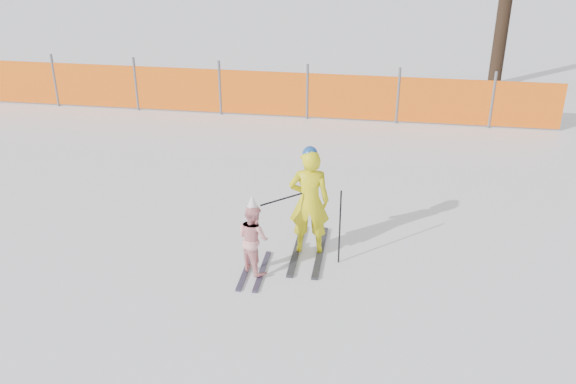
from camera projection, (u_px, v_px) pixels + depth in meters
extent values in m
plane|color=white|center=(282.00, 274.00, 8.72)|extent=(120.00, 120.00, 0.00)
cube|color=black|center=(297.00, 250.00, 9.25)|extent=(0.09, 1.41, 0.04)
cube|color=black|center=(320.00, 252.00, 9.20)|extent=(0.09, 1.41, 0.04)
imported|color=yellow|center=(309.00, 201.00, 8.88)|extent=(0.61, 0.44, 1.56)
sphere|color=#1B4C96|center=(310.00, 154.00, 8.57)|extent=(0.20, 0.20, 0.20)
cube|color=black|center=(246.00, 270.00, 8.79)|extent=(0.09, 1.02, 0.03)
cube|color=black|center=(262.00, 271.00, 8.76)|extent=(0.09, 1.02, 0.03)
imported|color=#FFA6A9|center=(253.00, 238.00, 8.55)|extent=(0.61, 0.60, 0.98)
cone|color=white|center=(252.00, 203.00, 8.32)|extent=(0.19, 0.19, 0.24)
cylinder|color=black|center=(340.00, 227.00, 8.76)|extent=(0.02, 0.02, 1.11)
cylinder|color=black|center=(282.00, 199.00, 8.58)|extent=(0.51, 0.47, 0.02)
cylinder|color=#595960|center=(55.00, 80.00, 15.10)|extent=(0.06, 0.06, 1.25)
cylinder|color=#595960|center=(136.00, 84.00, 14.83)|extent=(0.06, 0.06, 1.25)
cylinder|color=#595960|center=(220.00, 88.00, 14.55)|extent=(0.06, 0.06, 1.25)
cylinder|color=#595960|center=(307.00, 92.00, 14.27)|extent=(0.06, 0.06, 1.25)
cylinder|color=#595960|center=(398.00, 96.00, 13.99)|extent=(0.06, 0.06, 1.25)
cylinder|color=#595960|center=(492.00, 100.00, 13.72)|extent=(0.06, 0.06, 1.25)
cube|color=#FF650D|center=(167.00, 89.00, 14.76)|extent=(17.47, 0.03, 1.00)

